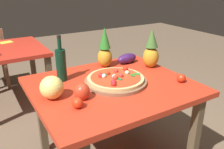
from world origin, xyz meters
TOP-DOWN VIEW (x-y plane):
  - display_table at (0.00, 0.00)m, footprint 1.14×0.98m
  - background_table at (-0.56, 1.43)m, footprint 0.88×0.89m
  - pizza_board at (0.03, 0.00)m, footprint 0.46×0.46m
  - pizza at (0.03, 0.00)m, footprint 0.42×0.42m
  - wine_bottle at (-0.29, 0.25)m, footprint 0.08×0.08m
  - pineapple_left at (0.14, 0.35)m, footprint 0.13×0.13m
  - pineapple_right at (0.47, 0.14)m, footprint 0.14×0.14m
  - melon at (-0.44, 0.01)m, footprint 0.15×0.15m
  - bell_pepper at (-0.28, -0.10)m, footprint 0.10×0.10m
  - eggplant at (0.35, 0.32)m, footprint 0.21×0.11m
  - tomato_by_bottle at (0.46, -0.24)m, footprint 0.07×0.07m
  - tomato_beside_pepper at (-0.36, -0.20)m, footprint 0.07×0.07m
  - napkin_folded at (-0.47, 1.70)m, footprint 0.16×0.15m

SIDE VIEW (x-z plane):
  - background_table at x=-0.56m, z-range 0.26..0.99m
  - display_table at x=0.00m, z-range 0.28..1.01m
  - napkin_folded at x=-0.47m, z-range 0.73..0.74m
  - pizza_board at x=0.03m, z-range 0.73..0.76m
  - tomato_by_bottle at x=0.46m, z-range 0.73..0.80m
  - tomato_beside_pepper at x=-0.36m, z-range 0.73..0.80m
  - pizza at x=0.03m, z-range 0.74..0.80m
  - eggplant at x=0.35m, z-range 0.73..0.82m
  - bell_pepper at x=-0.28m, z-range 0.73..0.84m
  - melon at x=-0.44m, z-range 0.73..0.88m
  - wine_bottle at x=-0.29m, z-range 0.69..1.04m
  - pineapple_right at x=0.47m, z-range 0.72..1.05m
  - pineapple_left at x=0.14m, z-range 0.71..1.06m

